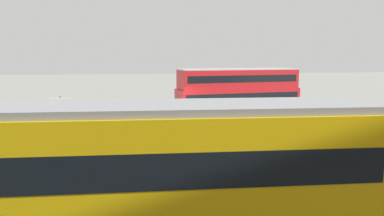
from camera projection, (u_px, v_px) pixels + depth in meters
ground_plane at (187, 119)px, 28.10m from camera, size 160.00×160.00×0.00m
double_decker_bus at (238, 90)px, 32.11m from camera, size 11.36×4.16×3.80m
tram_yellow at (86, 169)px, 9.49m from camera, size 15.72×3.50×3.56m
pedestrian_near_railing at (125, 124)px, 20.69m from camera, size 0.45×0.45×1.71m
pedestrian_crossing at (240, 124)px, 20.39m from camera, size 0.44×0.44×1.81m
pedestrian_railing at (142, 122)px, 22.75m from camera, size 9.27×0.12×1.08m
info_sign at (61, 108)px, 21.92m from camera, size 1.19×0.20×2.46m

